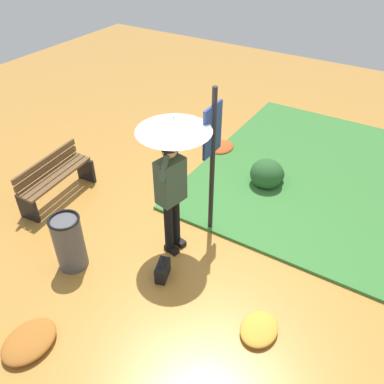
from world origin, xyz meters
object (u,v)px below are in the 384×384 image
person_with_umbrella (172,153)px  info_sign_post (212,147)px  park_bench (55,178)px  handbag (163,270)px  trash_bin (69,242)px

person_with_umbrella → info_sign_post: bearing=-26.0°
info_sign_post → park_bench: (-0.67, 2.57, -1.04)m
park_bench → info_sign_post: bearing=-75.4°
person_with_umbrella → park_bench: bearing=92.9°
handbag → park_bench: 2.58m
person_with_umbrella → info_sign_post: info_sign_post is taller
park_bench → trash_bin: 1.65m
person_with_umbrella → trash_bin: 1.85m
handbag → trash_bin: trash_bin is taller
info_sign_post → park_bench: size_ratio=1.64×
handbag → park_bench: bearing=78.4°
person_with_umbrella → trash_bin: (-1.10, 0.97, -1.13)m
info_sign_post → park_bench: bearing=104.6°
info_sign_post → trash_bin: bearing=143.1°
person_with_umbrella → handbag: (-0.64, -0.22, -1.42)m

